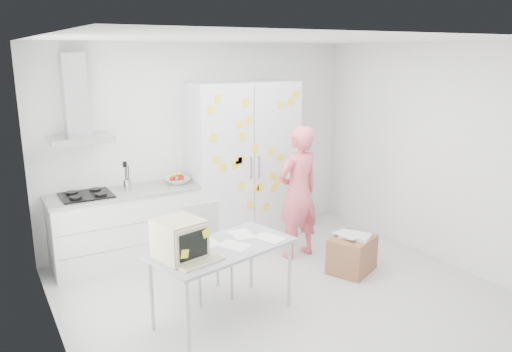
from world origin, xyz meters
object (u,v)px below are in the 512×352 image
desk (197,244)px  cardboard_box (352,254)px  chair (205,245)px  person (298,193)px

desk → cardboard_box: (2.10, 0.22, -0.62)m
chair → cardboard_box: size_ratio=1.49×
person → cardboard_box: (0.30, -0.72, -0.63)m
person → chair: size_ratio=1.71×
desk → person: bearing=14.1°
person → chair: 1.53m
person → chair: (-1.46, -0.36, -0.29)m
desk → chair: 0.74m
cardboard_box → person: bearing=112.5°
desk → cardboard_box: size_ratio=2.27×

